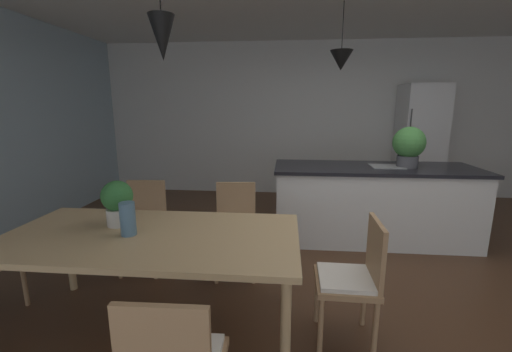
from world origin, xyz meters
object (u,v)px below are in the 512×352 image
at_px(kitchen_island, 372,203).
at_px(potted_plant_on_island, 409,145).
at_px(chair_far_right, 236,226).
at_px(potted_plant_on_table, 117,201).
at_px(dining_table, 151,242).
at_px(vase_on_dining_table, 128,219).
at_px(chair_kitchen_end, 354,277).
at_px(refrigerator, 419,144).
at_px(chair_far_left, 143,223).

bearing_deg(kitchen_island, potted_plant_on_island, 0.00).
bearing_deg(chair_far_right, potted_plant_on_table, -136.17).
relative_size(chair_far_right, potted_plant_on_table, 2.59).
xyz_separation_m(dining_table, chair_far_right, (0.45, 0.88, -0.20)).
bearing_deg(vase_on_dining_table, chair_kitchen_end, 1.09).
relative_size(chair_kitchen_end, chair_far_right, 1.00).
bearing_deg(potted_plant_on_island, refrigerator, 65.68).
relative_size(refrigerator, potted_plant_on_island, 4.16).
height_order(refrigerator, vase_on_dining_table, refrigerator).
height_order(chair_far_right, vase_on_dining_table, vase_on_dining_table).
height_order(potted_plant_on_island, vase_on_dining_table, potted_plant_on_island).
bearing_deg(chair_far_left, chair_kitchen_end, -25.36).
bearing_deg(refrigerator, vase_on_dining_table, -131.97).
height_order(potted_plant_on_table, vase_on_dining_table, potted_plant_on_table).
bearing_deg(kitchen_island, vase_on_dining_table, -138.55).
height_order(chair_far_right, potted_plant_on_island, potted_plant_on_island).
xyz_separation_m(chair_far_left, chair_far_right, (0.91, -0.00, 0.00)).
bearing_deg(chair_far_right, dining_table, -117.38).
bearing_deg(potted_plant_on_table, dining_table, -26.08).
bearing_deg(potted_plant_on_island, chair_far_left, -161.05).
height_order(chair_far_left, chair_kitchen_end, same).
relative_size(dining_table, chair_far_left, 2.34).
distance_m(kitchen_island, potted_plant_on_table, 2.86).
bearing_deg(dining_table, chair_far_right, 62.62).
xyz_separation_m(refrigerator, vase_on_dining_table, (-3.26, -3.62, -0.13)).
relative_size(chair_far_right, vase_on_dining_table, 3.78).
relative_size(chair_kitchen_end, potted_plant_on_island, 1.86).
height_order(chair_kitchen_end, potted_plant_on_table, potted_plant_on_table).
bearing_deg(refrigerator, chair_far_right, -134.43).
bearing_deg(chair_far_right, refrigerator, 45.57).
height_order(dining_table, potted_plant_on_island, potted_plant_on_island).
bearing_deg(chair_far_left, potted_plant_on_island, 18.95).
bearing_deg(dining_table, potted_plant_on_table, 153.92).
height_order(chair_far_right, potted_plant_on_table, potted_plant_on_table).
bearing_deg(dining_table, chair_far_left, 117.76).
height_order(chair_far_left, potted_plant_on_island, potted_plant_on_island).
bearing_deg(potted_plant_on_island, chair_far_right, -152.91).
bearing_deg(potted_plant_on_table, kitchen_island, 36.55).
xyz_separation_m(refrigerator, potted_plant_on_island, (-0.80, -1.76, 0.19)).
bearing_deg(potted_plant_on_table, potted_plant_on_island, 32.65).
height_order(chair_kitchen_end, potted_plant_on_island, potted_plant_on_island).
height_order(dining_table, vase_on_dining_table, vase_on_dining_table).
height_order(potted_plant_on_island, potted_plant_on_table, potted_plant_on_island).
bearing_deg(chair_kitchen_end, dining_table, 179.96).
xyz_separation_m(chair_far_right, vase_on_dining_table, (-0.60, -0.91, 0.37)).
bearing_deg(chair_far_right, chair_far_left, 179.99).
xyz_separation_m(chair_kitchen_end, chair_far_right, (-0.94, 0.88, 0.00)).
distance_m(refrigerator, potted_plant_on_island, 1.94).
bearing_deg(chair_far_left, chair_far_right, -0.01).
xyz_separation_m(dining_table, potted_plant_on_island, (2.32, 1.83, 0.49)).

